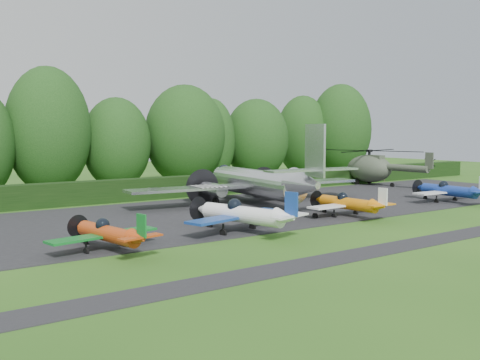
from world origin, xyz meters
TOP-DOWN VIEW (x-y plane):
  - ground at (0.00, 0.00)m, footprint 160.00×160.00m
  - apron at (0.00, 10.00)m, footprint 70.00×18.00m
  - taxiway_verge at (0.00, -6.00)m, footprint 70.00×2.00m
  - hedgerow at (0.00, 21.00)m, footprint 90.00×1.60m
  - transport_plane at (1.78, 11.80)m, footprint 22.14×16.98m
  - light_plane_red at (-15.46, 2.03)m, footprint 6.17×6.48m
  - light_plane_white at (-6.74, 2.15)m, footprint 7.57×7.96m
  - light_plane_orange at (3.34, 2.84)m, footprint 6.42×6.75m
  - light_plane_blue at (16.65, 3.32)m, footprint 6.86×7.22m
  - helicopter at (23.33, 18.27)m, footprint 13.01×15.24m
  - sign_board at (26.77, 20.07)m, footprint 3.26×0.12m
  - tree_0 at (31.49, 31.09)m, footprint 8.95×8.95m
  - tree_2 at (26.53, 33.73)m, footprint 7.76×7.76m
  - tree_3 at (16.33, 31.37)m, footprint 8.42×8.42m
  - tree_4 at (-2.98, 31.18)m, footprint 7.46×7.46m
  - tree_5 at (-10.40, 30.63)m, footprint 8.39×8.39m
  - tree_7 at (5.31, 30.67)m, footprint 9.46×9.46m
  - tree_9 at (9.66, 31.78)m, footprint 5.93×5.93m

SIDE VIEW (x-z plane):
  - ground at x=0.00m, z-range 0.00..0.00m
  - hedgerow at x=0.00m, z-range -1.00..1.00m
  - taxiway_verge at x=0.00m, z-range 0.00..0.00m
  - apron at x=0.00m, z-range 0.00..0.01m
  - light_plane_red at x=-15.46m, z-range -0.20..2.17m
  - light_plane_orange at x=3.34m, z-range -0.21..2.26m
  - light_plane_blue at x=16.65m, z-range -0.22..2.42m
  - light_plane_white at x=-6.74m, z-range -0.24..2.67m
  - sign_board at x=26.77m, z-range 0.32..2.15m
  - transport_plane at x=1.78m, z-range -1.57..5.53m
  - helicopter at x=23.33m, z-range 0.16..4.35m
  - tree_4 at x=-2.98m, z-range -0.01..10.06m
  - tree_9 at x=9.66m, z-range -0.02..10.42m
  - tree_3 at x=16.33m, z-range -0.01..10.58m
  - tree_2 at x=26.53m, z-range -0.01..11.52m
  - tree_7 at x=5.31m, z-range -0.01..11.81m
  - tree_5 at x=-10.40m, z-range -0.01..12.85m
  - tree_0 at x=31.49m, z-range -0.01..13.24m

